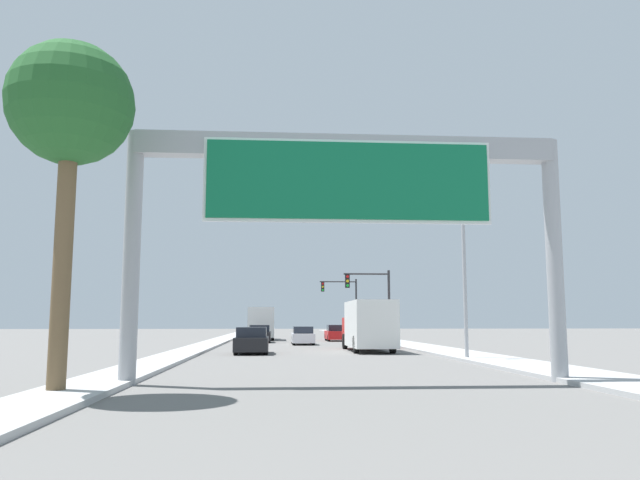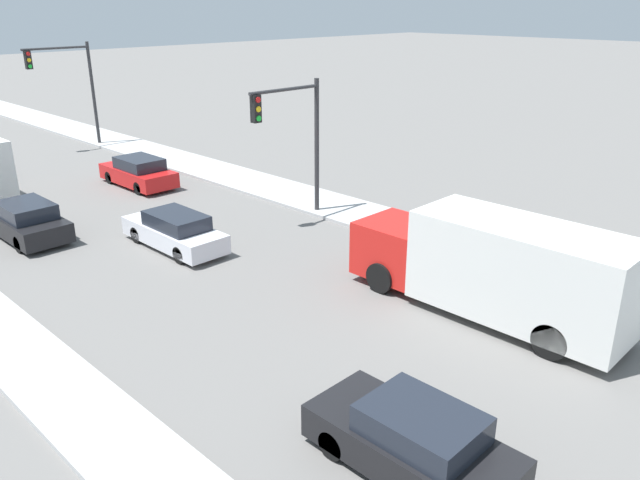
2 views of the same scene
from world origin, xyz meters
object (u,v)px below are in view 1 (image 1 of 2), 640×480
(sign_gantry, at_px, (348,188))
(traffic_light_near_intersection, at_px, (374,295))
(palm_tree_foreground, at_px, (71,109))
(street_lamp_right, at_px, (458,239))
(car_far_left, at_px, (336,333))
(truck_box_secondary, at_px, (262,323))
(car_far_center, at_px, (260,334))
(traffic_light_mid_block, at_px, (345,298))
(truck_box_primary, at_px, (368,326))
(car_mid_left, at_px, (252,341))
(car_mid_right, at_px, (303,336))

(sign_gantry, height_order, traffic_light_near_intersection, sign_gantry)
(palm_tree_foreground, height_order, street_lamp_right, street_lamp_right)
(car_far_left, xyz_separation_m, truck_box_secondary, (-7.00, 3.91, 0.89))
(car_far_center, height_order, traffic_light_mid_block, traffic_light_mid_block)
(truck_box_secondary, height_order, street_lamp_right, street_lamp_right)
(car_far_left, height_order, traffic_light_mid_block, traffic_light_mid_block)
(sign_gantry, xyz_separation_m, palm_tree_foreground, (-7.58, -2.42, 1.47))
(truck_box_primary, distance_m, truck_box_secondary, 24.85)
(car_mid_left, distance_m, traffic_light_mid_block, 34.21)
(street_lamp_right, bearing_deg, traffic_light_near_intersection, 92.99)
(car_mid_left, height_order, traffic_light_mid_block, traffic_light_mid_block)
(traffic_light_near_intersection, bearing_deg, truck_box_primary, -101.20)
(truck_box_secondary, height_order, traffic_light_near_intersection, traffic_light_near_intersection)
(truck_box_primary, distance_m, street_lamp_right, 10.38)
(car_mid_right, xyz_separation_m, car_mid_left, (-3.50, -13.68, 0.04))
(traffic_light_near_intersection, bearing_deg, traffic_light_mid_block, 90.26)
(truck_box_primary, height_order, traffic_light_mid_block, traffic_light_mid_block)
(truck_box_secondary, bearing_deg, truck_box_primary, -73.64)
(sign_gantry, distance_m, traffic_light_mid_block, 50.44)
(car_far_center, bearing_deg, truck_box_primary, -66.92)
(car_mid_left, xyz_separation_m, traffic_light_near_intersection, (9.08, 12.81, 3.19))
(traffic_light_near_intersection, bearing_deg, sign_gantry, -100.49)
(car_mid_right, distance_m, car_mid_left, 14.12)
(car_far_center, height_order, truck_box_secondary, truck_box_secondary)
(car_mid_left, bearing_deg, car_far_left, 72.55)
(car_mid_right, xyz_separation_m, car_far_left, (3.50, 8.59, 0.03))
(traffic_light_near_intersection, relative_size, traffic_light_mid_block, 0.90)
(car_far_left, distance_m, car_far_center, 7.83)
(traffic_light_near_intersection, bearing_deg, car_mid_left, -125.32)
(car_far_left, bearing_deg, truck_box_secondary, 150.83)
(sign_gantry, xyz_separation_m, truck_box_primary, (3.50, 19.63, -4.31))
(traffic_light_mid_block, bearing_deg, street_lamp_right, -88.40)
(traffic_light_near_intersection, bearing_deg, car_mid_right, 171.17)
(car_far_left, xyz_separation_m, car_far_center, (-7.00, -3.51, 0.00))
(car_mid_right, height_order, truck_box_secondary, truck_box_secondary)
(sign_gantry, xyz_separation_m, car_far_center, (-3.50, 36.05, -5.16))
(car_far_center, bearing_deg, palm_tree_foreground, -96.06)
(car_mid_right, bearing_deg, traffic_light_mid_block, 74.00)
(palm_tree_foreground, bearing_deg, car_far_center, 83.94)
(truck_box_secondary, xyz_separation_m, traffic_light_near_intersection, (9.08, -13.36, 2.30))
(traffic_light_mid_block, xyz_separation_m, street_lamp_right, (1.10, -39.45, 1.44))
(car_far_center, xyz_separation_m, truck_box_primary, (7.00, -16.43, 0.85))
(sign_gantry, relative_size, truck_box_primary, 1.57)
(car_mid_left, relative_size, palm_tree_foreground, 0.47)
(car_far_left, bearing_deg, traffic_light_mid_block, 79.34)
(car_far_left, relative_size, truck_box_secondary, 0.56)
(truck_box_secondary, relative_size, traffic_light_near_intersection, 1.40)
(palm_tree_foreground, bearing_deg, car_far_left, 75.21)
(traffic_light_mid_block, height_order, palm_tree_foreground, palm_tree_foreground)
(palm_tree_foreground, relative_size, street_lamp_right, 0.92)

